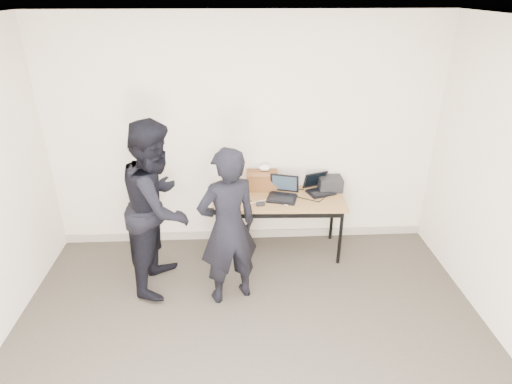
{
  "coord_description": "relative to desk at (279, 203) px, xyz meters",
  "views": [
    {
      "loc": [
        -0.11,
        -2.44,
        2.92
      ],
      "look_at": [
        0.1,
        1.6,
        0.95
      ],
      "focal_mm": 30.0,
      "sensor_mm": 36.0,
      "label": 1
    }
  ],
  "objects": [
    {
      "name": "desk",
      "position": [
        0.0,
        0.0,
        0.0
      ],
      "size": [
        1.52,
        0.71,
        0.72
      ],
      "rotation": [
        0.0,
        0.0,
        -0.04
      ],
      "color": "olive",
      "rests_on": "ground"
    },
    {
      "name": "laptop_right",
      "position": [
        0.49,
        0.14,
        0.11
      ],
      "size": [
        0.38,
        0.37,
        0.22
      ],
      "rotation": [
        0.0,
        0.0,
        0.36
      ],
      "color": "black",
      "rests_on": "desk"
    },
    {
      "name": "laptop_beige",
      "position": [
        -0.53,
        0.03,
        0.1
      ],
      "size": [
        0.29,
        0.28,
        0.21
      ],
      "rotation": [
        0.0,
        0.0,
        0.14
      ],
      "color": "#B7AC93",
      "rests_on": "desk"
    },
    {
      "name": "person_typist",
      "position": [
        -0.57,
        -0.8,
        0.16
      ],
      "size": [
        0.7,
        0.58,
        1.64
      ],
      "primitive_type": "imported",
      "rotation": [
        0.0,
        0.0,
        3.52
      ],
      "color": "black",
      "rests_on": "ground"
    },
    {
      "name": "cables",
      "position": [
        0.05,
        -0.0,
        0.06
      ],
      "size": [
        1.15,
        0.41,
        0.01
      ],
      "rotation": [
        0.0,
        0.0,
        -0.1
      ],
      "color": "black",
      "rests_on": "desk"
    },
    {
      "name": "room",
      "position": [
        -0.38,
        -1.91,
        0.69
      ],
      "size": [
        4.6,
        4.6,
        2.8
      ],
      "color": "#3E372F",
      "rests_on": "ground"
    },
    {
      "name": "leather_satchel",
      "position": [
        -0.18,
        0.23,
        0.19
      ],
      "size": [
        0.37,
        0.19,
        0.25
      ],
      "rotation": [
        0.0,
        0.0,
        -0.04
      ],
      "color": "brown",
      "rests_on": "desk"
    },
    {
      "name": "baseboard",
      "position": [
        -0.38,
        0.33,
        -0.61
      ],
      "size": [
        4.5,
        0.03,
        0.1
      ],
      "primitive_type": "cube",
      "color": "#A59B89",
      "rests_on": "ground"
    },
    {
      "name": "power_brick",
      "position": [
        -0.22,
        -0.17,
        0.08
      ],
      "size": [
        0.1,
        0.07,
        0.03
      ],
      "primitive_type": "cube",
      "rotation": [
        0.0,
        0.0,
        0.16
      ],
      "color": "black",
      "rests_on": "desk"
    },
    {
      "name": "laptop_center",
      "position": [
        0.05,
        0.01,
        0.12
      ],
      "size": [
        0.4,
        0.4,
        0.25
      ],
      "rotation": [
        0.0,
        0.0,
        -0.29
      ],
      "color": "black",
      "rests_on": "desk"
    },
    {
      "name": "equipment_box",
      "position": [
        0.63,
        0.19,
        0.14
      ],
      "size": [
        0.27,
        0.23,
        0.16
      ],
      "primitive_type": "cube",
      "rotation": [
        0.0,
        0.0,
        0.0
      ],
      "color": "black",
      "rests_on": "desk"
    },
    {
      "name": "tissue",
      "position": [
        -0.15,
        0.23,
        0.34
      ],
      "size": [
        0.14,
        0.11,
        0.08
      ],
      "primitive_type": "ellipsoid",
      "rotation": [
        0.0,
        0.0,
        0.05
      ],
      "color": "white",
      "rests_on": "leather_satchel"
    },
    {
      "name": "person_observer",
      "position": [
        -1.28,
        -0.49,
        0.24
      ],
      "size": [
        0.81,
        0.97,
        1.81
      ],
      "primitive_type": "imported",
      "rotation": [
        0.0,
        0.0,
        1.42
      ],
      "color": "black",
      "rests_on": "ground"
    }
  ]
}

